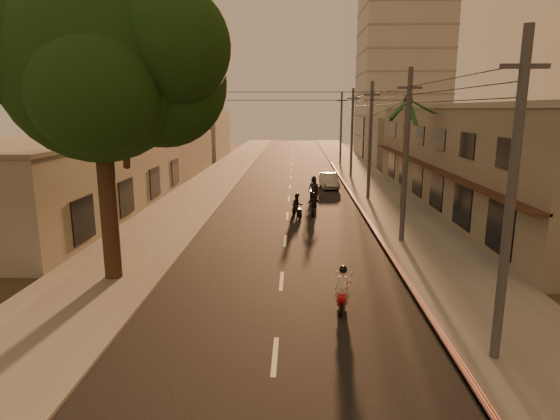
# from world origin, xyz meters

# --- Properties ---
(ground) EXTENTS (160.00, 160.00, 0.00)m
(ground) POSITION_xyz_m (0.00, 0.00, 0.00)
(ground) COLOR #383023
(ground) RESTS_ON ground
(road) EXTENTS (10.00, 140.00, 0.02)m
(road) POSITION_xyz_m (0.00, 20.00, 0.01)
(road) COLOR black
(road) RESTS_ON ground
(sidewalk_right) EXTENTS (5.00, 140.00, 0.12)m
(sidewalk_right) POSITION_xyz_m (7.50, 20.00, 0.06)
(sidewalk_right) COLOR slate
(sidewalk_right) RESTS_ON ground
(sidewalk_left) EXTENTS (5.00, 140.00, 0.12)m
(sidewalk_left) POSITION_xyz_m (-7.50, 20.00, 0.06)
(sidewalk_left) COLOR slate
(sidewalk_left) RESTS_ON ground
(curb_stripe) EXTENTS (0.20, 60.00, 0.20)m
(curb_stripe) POSITION_xyz_m (5.10, 15.00, 0.10)
(curb_stripe) COLOR red
(curb_stripe) RESTS_ON ground
(shophouse_row) EXTENTS (8.80, 34.20, 7.30)m
(shophouse_row) POSITION_xyz_m (13.95, 18.00, 3.65)
(shophouse_row) COLOR gray
(shophouse_row) RESTS_ON ground
(left_building) EXTENTS (8.20, 24.20, 5.20)m
(left_building) POSITION_xyz_m (-13.98, 14.00, 2.60)
(left_building) COLOR #9C988C
(left_building) RESTS_ON ground
(distant_tower) EXTENTS (12.10, 12.10, 28.00)m
(distant_tower) POSITION_xyz_m (16.00, 56.00, 14.00)
(distant_tower) COLOR #B7B5B2
(distant_tower) RESTS_ON ground
(broadleaf_tree) EXTENTS (9.60, 8.70, 12.10)m
(broadleaf_tree) POSITION_xyz_m (-6.61, 2.14, 8.48)
(broadleaf_tree) COLOR black
(broadleaf_tree) RESTS_ON ground
(palm_tree) EXTENTS (5.00, 5.00, 8.20)m
(palm_tree) POSITION_xyz_m (8.00, 16.00, 7.15)
(palm_tree) COLOR black
(palm_tree) RESTS_ON ground
(utility_poles) EXTENTS (1.20, 48.26, 9.00)m
(utility_poles) POSITION_xyz_m (6.20, 20.00, 6.54)
(utility_poles) COLOR #38383A
(utility_poles) RESTS_ON ground
(filler_right) EXTENTS (8.00, 14.00, 6.00)m
(filler_right) POSITION_xyz_m (14.00, 45.00, 3.00)
(filler_right) COLOR #9C988C
(filler_right) RESTS_ON ground
(filler_left_near) EXTENTS (8.00, 14.00, 4.40)m
(filler_left_near) POSITION_xyz_m (-14.00, 34.00, 2.20)
(filler_left_near) COLOR #9C988C
(filler_left_near) RESTS_ON ground
(filler_left_far) EXTENTS (8.00, 14.00, 7.00)m
(filler_left_far) POSITION_xyz_m (-14.00, 52.00, 3.50)
(filler_left_far) COLOR #9C988C
(filler_left_far) RESTS_ON ground
(scooter_red) EXTENTS (0.76, 1.68, 1.66)m
(scooter_red) POSITION_xyz_m (2.23, -0.73, 0.73)
(scooter_red) COLOR black
(scooter_red) RESTS_ON ground
(scooter_mid_a) EXTENTS (1.12, 1.59, 1.62)m
(scooter_mid_a) POSITION_xyz_m (0.65, 13.71, 0.74)
(scooter_mid_a) COLOR black
(scooter_mid_a) RESTS_ON ground
(scooter_mid_b) EXTENTS (0.95, 1.67, 1.63)m
(scooter_mid_b) POSITION_xyz_m (1.73, 13.97, 0.73)
(scooter_mid_b) COLOR black
(scooter_mid_b) RESTS_ON ground
(scooter_far_a) EXTENTS (1.19, 1.81, 1.85)m
(scooter_far_a) POSITION_xyz_m (1.96, 20.10, 0.84)
(scooter_far_a) COLOR black
(scooter_far_a) RESTS_ON ground
(parked_car) EXTENTS (1.97, 4.22, 1.32)m
(parked_car) POSITION_xyz_m (3.53, 25.45, 0.66)
(parked_car) COLOR #999BA1
(parked_car) RESTS_ON ground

